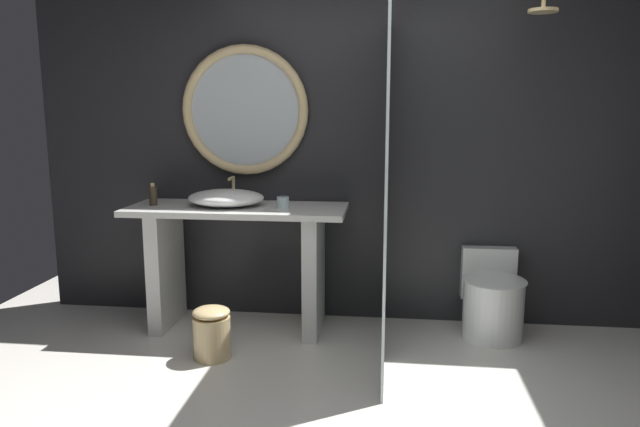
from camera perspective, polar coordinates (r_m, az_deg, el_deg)
The scene contains 10 objects.
back_wall_panel at distance 4.32m, azimuth 3.67°, elevation 6.65°, with size 4.80×0.10×2.60m, color #232326.
vanity_counter at distance 4.19m, azimuth -7.98°, elevation -3.79°, with size 1.53×0.59×0.89m.
vessel_sink at distance 4.15m, azimuth -9.16°, elevation 1.53°, with size 0.54×0.44×0.19m.
tumbler_cup at distance 4.00m, azimuth -3.64°, elevation 1.07°, with size 0.08×0.08×0.08m, color silver.
soap_dispenser at distance 4.29m, azimuth -16.01°, elevation 1.72°, with size 0.05×0.05×0.16m.
round_wall_mirror at distance 4.34m, azimuth -7.37°, elevation 9.96°, with size 0.94×0.07×0.94m.
shower_glass_panel at distance 3.62m, azimuth 6.53°, elevation 2.40°, with size 0.02×1.32×2.16m, color silver.
rain_shower_head at distance 4.04m, azimuth 20.99°, elevation 18.57°, with size 0.18×0.18×0.35m.
toilet at distance 4.29m, azimuth 16.42°, elevation -7.98°, with size 0.43×0.60×0.58m.
waste_bin at distance 3.83m, azimuth -10.52°, elevation -11.33°, with size 0.24×0.24×0.34m.
Camera 1 is at (0.24, -2.40, 1.57)m, focal length 32.75 mm.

